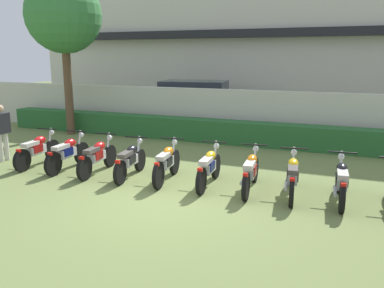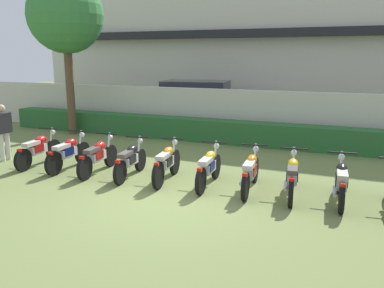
{
  "view_description": "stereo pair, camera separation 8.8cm",
  "coord_description": "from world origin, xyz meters",
  "px_view_note": "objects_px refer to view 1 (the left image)",
  "views": [
    {
      "loc": [
        3.53,
        -7.14,
        2.94
      ],
      "look_at": [
        0.0,
        1.52,
        0.89
      ],
      "focal_mm": 37.89,
      "sensor_mm": 36.0,
      "label": 1
    },
    {
      "loc": [
        3.62,
        -7.11,
        2.94
      ],
      "look_at": [
        0.0,
        1.52,
        0.89
      ],
      "focal_mm": 37.89,
      "sensor_mm": 36.0,
      "label": 2
    }
  ],
  "objects_px": {
    "motorcycle_in_row_0": "(37,150)",
    "inspector_person": "(2,128)",
    "motorcycle_in_row_1": "(68,153)",
    "tree_near_inspector": "(64,16)",
    "motorcycle_in_row_2": "(97,156)",
    "motorcycle_in_row_8": "(341,181)",
    "motorcycle_in_row_5": "(209,167)",
    "motorcycle_in_row_4": "(167,163)",
    "motorcycle_in_row_7": "(292,176)",
    "motorcycle_in_row_3": "(130,160)",
    "parked_car": "(197,103)",
    "motorcycle_in_row_6": "(251,171)"
  },
  "relations": [
    {
      "from": "motorcycle_in_row_1",
      "to": "tree_near_inspector",
      "type": "bearing_deg",
      "value": 34.44
    },
    {
      "from": "motorcycle_in_row_0",
      "to": "motorcycle_in_row_3",
      "type": "bearing_deg",
      "value": -94.94
    },
    {
      "from": "motorcycle_in_row_8",
      "to": "inspector_person",
      "type": "xyz_separation_m",
      "value": [
        -9.01,
        -0.11,
        0.5
      ]
    },
    {
      "from": "motorcycle_in_row_8",
      "to": "motorcycle_in_row_3",
      "type": "bearing_deg",
      "value": 86.96
    },
    {
      "from": "parked_car",
      "to": "inspector_person",
      "type": "xyz_separation_m",
      "value": [
        -2.88,
        -7.7,
        0.01
      ]
    },
    {
      "from": "motorcycle_in_row_2",
      "to": "motorcycle_in_row_6",
      "type": "relative_size",
      "value": 0.99
    },
    {
      "from": "motorcycle_in_row_5",
      "to": "motorcycle_in_row_8",
      "type": "relative_size",
      "value": 1.01
    },
    {
      "from": "inspector_person",
      "to": "motorcycle_in_row_8",
      "type": "bearing_deg",
      "value": 0.69
    },
    {
      "from": "motorcycle_in_row_4",
      "to": "motorcycle_in_row_3",
      "type": "bearing_deg",
      "value": 86.67
    },
    {
      "from": "motorcycle_in_row_3",
      "to": "motorcycle_in_row_7",
      "type": "distance_m",
      "value": 3.88
    },
    {
      "from": "motorcycle_in_row_0",
      "to": "motorcycle_in_row_3",
      "type": "distance_m",
      "value": 2.89
    },
    {
      "from": "motorcycle_in_row_7",
      "to": "motorcycle_in_row_2",
      "type": "bearing_deg",
      "value": 83.81
    },
    {
      "from": "motorcycle_in_row_4",
      "to": "motorcycle_in_row_6",
      "type": "height_order",
      "value": "motorcycle_in_row_4"
    },
    {
      "from": "motorcycle_in_row_1",
      "to": "motorcycle_in_row_2",
      "type": "relative_size",
      "value": 0.97
    },
    {
      "from": "parked_car",
      "to": "motorcycle_in_row_1",
      "type": "distance_m",
      "value": 7.78
    },
    {
      "from": "motorcycle_in_row_7",
      "to": "motorcycle_in_row_5",
      "type": "bearing_deg",
      "value": 82.74
    },
    {
      "from": "motorcycle_in_row_2",
      "to": "motorcycle_in_row_4",
      "type": "xyz_separation_m",
      "value": [
        1.91,
        0.07,
        0.01
      ]
    },
    {
      "from": "tree_near_inspector",
      "to": "motorcycle_in_row_8",
      "type": "height_order",
      "value": "tree_near_inspector"
    },
    {
      "from": "motorcycle_in_row_0",
      "to": "motorcycle_in_row_4",
      "type": "xyz_separation_m",
      "value": [
        3.84,
        0.07,
        0.01
      ]
    },
    {
      "from": "tree_near_inspector",
      "to": "motorcycle_in_row_3",
      "type": "xyz_separation_m",
      "value": [
        5.02,
        -4.05,
        -3.88
      ]
    },
    {
      "from": "inspector_person",
      "to": "motorcycle_in_row_0",
      "type": "bearing_deg",
      "value": -1.74
    },
    {
      "from": "motorcycle_in_row_0",
      "to": "motorcycle_in_row_2",
      "type": "relative_size",
      "value": 0.98
    },
    {
      "from": "motorcycle_in_row_7",
      "to": "motorcycle_in_row_4",
      "type": "bearing_deg",
      "value": 83.43
    },
    {
      "from": "motorcycle_in_row_0",
      "to": "motorcycle_in_row_6",
      "type": "relative_size",
      "value": 0.97
    },
    {
      "from": "motorcycle_in_row_3",
      "to": "motorcycle_in_row_5",
      "type": "bearing_deg",
      "value": -93.74
    },
    {
      "from": "parked_car",
      "to": "motorcycle_in_row_5",
      "type": "distance_m",
      "value": 8.31
    },
    {
      "from": "motorcycle_in_row_3",
      "to": "motorcycle_in_row_6",
      "type": "xyz_separation_m",
      "value": [
        2.97,
        0.15,
        0.0
      ]
    },
    {
      "from": "motorcycle_in_row_5",
      "to": "parked_car",
      "type": "bearing_deg",
      "value": 18.79
    },
    {
      "from": "tree_near_inspector",
      "to": "motorcycle_in_row_1",
      "type": "height_order",
      "value": "tree_near_inspector"
    },
    {
      "from": "motorcycle_in_row_4",
      "to": "motorcycle_in_row_7",
      "type": "height_order",
      "value": "motorcycle_in_row_4"
    },
    {
      "from": "motorcycle_in_row_4",
      "to": "motorcycle_in_row_7",
      "type": "xyz_separation_m",
      "value": [
        2.93,
        0.05,
        -0.01
      ]
    },
    {
      "from": "tree_near_inspector",
      "to": "motorcycle_in_row_3",
      "type": "height_order",
      "value": "tree_near_inspector"
    },
    {
      "from": "motorcycle_in_row_5",
      "to": "motorcycle_in_row_7",
      "type": "bearing_deg",
      "value": -94.14
    },
    {
      "from": "motorcycle_in_row_0",
      "to": "inspector_person",
      "type": "bearing_deg",
      "value": 83.29
    },
    {
      "from": "parked_car",
      "to": "motorcycle_in_row_3",
      "type": "xyz_separation_m",
      "value": [
        1.28,
        -7.73,
        -0.5
      ]
    },
    {
      "from": "motorcycle_in_row_2",
      "to": "motorcycle_in_row_5",
      "type": "xyz_separation_m",
      "value": [
        2.96,
        0.11,
        -0.0
      ]
    },
    {
      "from": "parked_car",
      "to": "motorcycle_in_row_1",
      "type": "bearing_deg",
      "value": -101.92
    },
    {
      "from": "motorcycle_in_row_5",
      "to": "motorcycle_in_row_4",
      "type": "bearing_deg",
      "value": 87.79
    },
    {
      "from": "motorcycle_in_row_0",
      "to": "motorcycle_in_row_6",
      "type": "bearing_deg",
      "value": -93.53
    },
    {
      "from": "motorcycle_in_row_1",
      "to": "inspector_person",
      "type": "distance_m",
      "value": 2.33
    },
    {
      "from": "motorcycle_in_row_2",
      "to": "motorcycle_in_row_7",
      "type": "height_order",
      "value": "motorcycle_in_row_7"
    },
    {
      "from": "motorcycle_in_row_1",
      "to": "motorcycle_in_row_8",
      "type": "height_order",
      "value": "motorcycle_in_row_1"
    },
    {
      "from": "parked_car",
      "to": "motorcycle_in_row_1",
      "type": "height_order",
      "value": "parked_car"
    },
    {
      "from": "parked_car",
      "to": "motorcycle_in_row_3",
      "type": "height_order",
      "value": "parked_car"
    },
    {
      "from": "tree_near_inspector",
      "to": "motorcycle_in_row_3",
      "type": "bearing_deg",
      "value": -38.91
    },
    {
      "from": "motorcycle_in_row_2",
      "to": "inspector_person",
      "type": "xyz_separation_m",
      "value": [
        -3.2,
        0.03,
        0.5
      ]
    },
    {
      "from": "motorcycle_in_row_3",
      "to": "motorcycle_in_row_6",
      "type": "relative_size",
      "value": 0.92
    },
    {
      "from": "motorcycle_in_row_5",
      "to": "inspector_person",
      "type": "distance_m",
      "value": 6.18
    },
    {
      "from": "motorcycle_in_row_8",
      "to": "inspector_person",
      "type": "distance_m",
      "value": 9.02
    },
    {
      "from": "motorcycle_in_row_2",
      "to": "motorcycle_in_row_8",
      "type": "xyz_separation_m",
      "value": [
        5.81,
        0.14,
        0.0
      ]
    }
  ]
}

